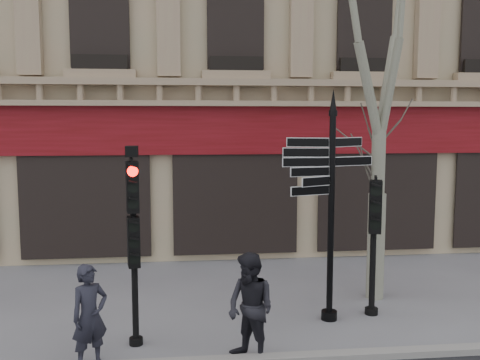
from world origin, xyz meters
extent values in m
plane|color=slate|center=(0.00, 0.00, 0.00)|extent=(80.00, 80.00, 0.00)
cube|color=gray|center=(0.00, -1.40, 0.06)|extent=(80.00, 0.25, 0.12)
cube|color=#5B090A|center=(0.00, 4.88, 3.60)|extent=(28.00, 0.25, 1.30)
cube|color=#997B63|center=(0.00, 4.65, 4.57)|extent=(28.00, 0.35, 0.74)
cylinder|color=black|center=(1.37, 0.33, 1.97)|extent=(0.12, 0.12, 3.94)
cylinder|color=black|center=(1.37, 0.33, 0.09)|extent=(0.31, 0.31, 0.18)
cone|color=black|center=(1.37, 0.33, 4.25)|extent=(0.13, 0.13, 0.39)
cylinder|color=black|center=(-2.27, -0.45, 1.58)|extent=(0.11, 0.11, 3.16)
cylinder|color=black|center=(-2.27, -0.45, 0.06)|extent=(0.23, 0.23, 0.13)
cube|color=black|center=(-2.27, -0.45, 1.83)|extent=(0.42, 0.33, 0.86)
cube|color=black|center=(-2.27, -0.45, 2.76)|extent=(0.42, 0.33, 0.86)
sphere|color=#FF0C05|center=(-2.27, -0.45, 2.99)|extent=(0.18, 0.18, 0.18)
cube|color=black|center=(-2.27, -0.45, 3.35)|extent=(0.24, 0.28, 0.18)
cylinder|color=black|center=(2.29, 0.52, 1.35)|extent=(0.13, 0.13, 2.71)
cylinder|color=black|center=(2.29, 0.52, 0.08)|extent=(0.28, 0.28, 0.15)
cube|color=black|center=(2.29, 0.52, 2.19)|extent=(0.53, 0.45, 1.03)
cylinder|color=gray|center=(2.71, 1.48, 1.15)|extent=(0.38, 0.38, 2.30)
cylinder|color=gray|center=(2.71, 1.48, 2.93)|extent=(0.29, 0.29, 1.46)
imported|color=#21212D|center=(-2.91, -1.22, 0.83)|extent=(0.72, 0.67, 1.65)
imported|color=black|center=(-0.38, -1.30, 0.89)|extent=(1.07, 1.09, 1.77)
camera|label=1|loc=(-1.44, -9.47, 3.88)|focal=40.00mm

